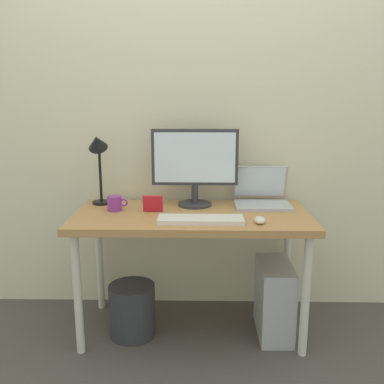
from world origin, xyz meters
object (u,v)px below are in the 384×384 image
object	(u,v)px
photo_frame	(153,203)
monitor	(195,163)
coffee_mug	(115,203)
desk_lamp	(98,153)
computer_tower	(274,299)
mouse	(260,220)
desk	(192,225)
wastebasket	(132,310)
laptop	(262,196)
keyboard	(201,220)

from	to	relation	value
photo_frame	monitor	bearing A→B (deg)	32.32
coffee_mug	photo_frame	distance (m)	0.22
desk_lamp	coffee_mug	distance (m)	0.32
photo_frame	computer_tower	world-z (taller)	photo_frame
desk_lamp	mouse	xyz separation A→B (m)	(0.89, -0.35, -0.29)
coffee_mug	photo_frame	xyz separation A→B (m)	(0.22, -0.02, 0.01)
desk	monitor	distance (m)	0.37
computer_tower	wastebasket	world-z (taller)	computer_tower
desk	wastebasket	xyz separation A→B (m)	(-0.34, -0.07, -0.48)
monitor	laptop	world-z (taller)	monitor
monitor	wastebasket	size ratio (longest dim) A/B	1.67
keyboard	computer_tower	distance (m)	0.67
desk	mouse	xyz separation A→B (m)	(0.35, -0.18, 0.09)
keyboard	computer_tower	world-z (taller)	keyboard
photo_frame	wastebasket	size ratio (longest dim) A/B	0.37
mouse	computer_tower	size ratio (longest dim) A/B	0.21
photo_frame	coffee_mug	bearing A→B (deg)	174.36
photo_frame	desk	bearing A→B (deg)	-6.67
desk_lamp	keyboard	world-z (taller)	desk_lamp
monitor	desk	bearing A→B (deg)	-94.30
wastebasket	desk_lamp	bearing A→B (deg)	131.39
desk_lamp	coffee_mug	xyz separation A→B (m)	(0.11, -0.13, -0.27)
laptop	mouse	xyz separation A→B (m)	(-0.06, -0.37, -0.04)
desk	mouse	bearing A→B (deg)	-27.62
desk	desk_lamp	size ratio (longest dim) A/B	2.96
mouse	computer_tower	distance (m)	0.54
desk	wastebasket	world-z (taller)	desk
computer_tower	monitor	bearing A→B (deg)	155.52
desk	photo_frame	distance (m)	0.25
wastebasket	mouse	bearing A→B (deg)	-9.62
monitor	mouse	distance (m)	0.54
laptop	wastebasket	size ratio (longest dim) A/B	1.07
mouse	photo_frame	distance (m)	0.60
computer_tower	laptop	bearing A→B (deg)	104.78
desk	computer_tower	bearing A→B (deg)	-4.28
keyboard	wastebasket	size ratio (longest dim) A/B	1.47
monitor	desk_lamp	world-z (taller)	monitor
laptop	mouse	size ratio (longest dim) A/B	3.56
monitor	keyboard	xyz separation A→B (m)	(0.03, -0.34, -0.24)
keyboard	photo_frame	bearing A→B (deg)	144.48
laptop	coffee_mug	distance (m)	0.85
mouse	computer_tower	world-z (taller)	mouse
coffee_mug	computer_tower	bearing A→B (deg)	-5.19
mouse	photo_frame	xyz separation A→B (m)	(-0.57, 0.21, 0.03)
monitor	desk_lamp	bearing A→B (deg)	179.94
monitor	photo_frame	world-z (taller)	monitor
coffee_mug	desk_lamp	bearing A→B (deg)	131.85
desk	computer_tower	xyz separation A→B (m)	(0.47, -0.03, -0.42)
wastebasket	laptop	bearing A→B (deg)	19.12
desk	desk_lamp	bearing A→B (deg)	162.51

